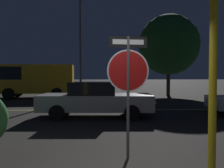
{
  "coord_description": "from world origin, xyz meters",
  "views": [
    {
      "loc": [
        0.05,
        -3.08,
        1.66
      ],
      "look_at": [
        0.26,
        3.6,
        1.44
      ],
      "focal_mm": 35.0,
      "sensor_mm": 36.0,
      "label": 1
    }
  ],
  "objects_px": {
    "passing_car_2": "(95,99)",
    "delivery_truck": "(34,79)",
    "street_lamp": "(80,37)",
    "stop_sign": "(128,73)",
    "tree_0": "(169,45)",
    "yellow_pole_right": "(213,89)"
  },
  "relations": [
    {
      "from": "yellow_pole_right",
      "to": "tree_0",
      "type": "distance_m",
      "value": 16.85
    },
    {
      "from": "passing_car_2",
      "to": "delivery_truck",
      "type": "relative_size",
      "value": 0.79
    },
    {
      "from": "passing_car_2",
      "to": "street_lamp",
      "type": "height_order",
      "value": "street_lamp"
    },
    {
      "from": "street_lamp",
      "to": "tree_0",
      "type": "height_order",
      "value": "street_lamp"
    },
    {
      "from": "yellow_pole_right",
      "to": "passing_car_2",
      "type": "xyz_separation_m",
      "value": [
        -2.0,
        5.86,
        -0.76
      ]
    },
    {
      "from": "passing_car_2",
      "to": "delivery_truck",
      "type": "height_order",
      "value": "delivery_truck"
    },
    {
      "from": "yellow_pole_right",
      "to": "delivery_truck",
      "type": "distance_m",
      "value": 16.02
    },
    {
      "from": "street_lamp",
      "to": "tree_0",
      "type": "bearing_deg",
      "value": 18.73
    },
    {
      "from": "tree_0",
      "to": "street_lamp",
      "type": "bearing_deg",
      "value": -161.27
    },
    {
      "from": "passing_car_2",
      "to": "tree_0",
      "type": "distance_m",
      "value": 12.46
    },
    {
      "from": "passing_car_2",
      "to": "tree_0",
      "type": "relative_size",
      "value": 0.66
    },
    {
      "from": "delivery_truck",
      "to": "street_lamp",
      "type": "bearing_deg",
      "value": -106.01
    },
    {
      "from": "passing_car_2",
      "to": "street_lamp",
      "type": "xyz_separation_m",
      "value": [
        -1.47,
        7.67,
        3.96
      ]
    },
    {
      "from": "yellow_pole_right",
      "to": "street_lamp",
      "type": "distance_m",
      "value": 14.33
    },
    {
      "from": "stop_sign",
      "to": "delivery_truck",
      "type": "bearing_deg",
      "value": 109.77
    },
    {
      "from": "delivery_truck",
      "to": "tree_0",
      "type": "xyz_separation_m",
      "value": [
        11.3,
        1.8,
        2.96
      ]
    },
    {
      "from": "stop_sign",
      "to": "tree_0",
      "type": "height_order",
      "value": "tree_0"
    },
    {
      "from": "passing_car_2",
      "to": "tree_0",
      "type": "bearing_deg",
      "value": 151.21
    },
    {
      "from": "passing_car_2",
      "to": "street_lamp",
      "type": "bearing_deg",
      "value": -167.35
    },
    {
      "from": "stop_sign",
      "to": "street_lamp",
      "type": "height_order",
      "value": "street_lamp"
    },
    {
      "from": "street_lamp",
      "to": "tree_0",
      "type": "xyz_separation_m",
      "value": [
        7.51,
        2.55,
        -0.19
      ]
    },
    {
      "from": "stop_sign",
      "to": "delivery_truck",
      "type": "xyz_separation_m",
      "value": [
        -6.12,
        13.08,
        -0.22
      ]
    }
  ]
}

